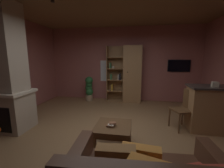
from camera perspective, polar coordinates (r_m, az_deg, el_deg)
name	(u,v)px	position (r m, az deg, el deg)	size (l,w,h in m)	color
floor	(109,135)	(3.38, -1.21, -19.23)	(5.73, 5.67, 0.02)	olive
wall_back	(123,64)	(5.79, 4.15, 7.60)	(5.85, 0.06, 2.80)	#9E5B56
window_pane_back	(108,71)	(5.86, -1.47, 5.10)	(0.63, 0.01, 0.82)	white
stone_fireplace	(5,75)	(4.03, -36.04, 2.75)	(0.98, 0.74, 2.80)	tan
bookshelf_cabinet	(130,75)	(5.52, 6.96, 3.63)	(1.28, 0.41, 2.09)	#997047
kitchen_bar_counter	(220,109)	(4.10, 36.43, -7.86)	(1.37, 0.60, 1.03)	#997047
tissue_box	(215,84)	(3.80, 35.09, -0.16)	(0.12, 0.12, 0.11)	#BFB299
coffee_table	(113,130)	(2.78, 0.48, -17.34)	(0.64, 0.65, 0.45)	brown
table_book_0	(110,126)	(2.69, -0.86, -15.92)	(0.11, 0.08, 0.03)	brown
table_book_1	(111,125)	(2.67, -0.42, -15.61)	(0.10, 0.08, 0.02)	beige
table_book_2	(113,123)	(2.69, 0.21, -14.88)	(0.12, 0.09, 0.02)	brown
dining_chair	(185,107)	(3.82, 26.48, -7.96)	(0.55, 0.55, 0.92)	brown
potted_floor_plant	(89,88)	(5.79, -8.87, -1.55)	(0.33, 0.36, 0.95)	#9E896B
wall_mounted_tv	(179,66)	(5.89, 24.52, 6.46)	(0.77, 0.06, 0.43)	black
track_light_spot_0	(12,3)	(3.95, -34.42, 24.41)	(0.07, 0.07, 0.09)	black
track_light_spot_1	(53,0)	(3.40, -22.09, 28.05)	(0.07, 0.07, 0.09)	black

